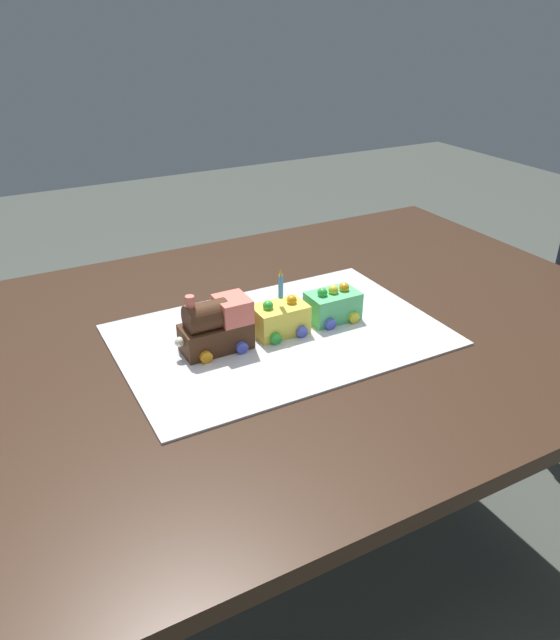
# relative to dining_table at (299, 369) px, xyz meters

# --- Properties ---
(ground_plane) EXTENTS (8.00, 8.00, 0.00)m
(ground_plane) POSITION_rel_dining_table_xyz_m (0.00, 0.00, -0.63)
(ground_plane) COLOR #474C44
(dining_table) EXTENTS (1.40, 1.00, 0.74)m
(dining_table) POSITION_rel_dining_table_xyz_m (0.00, 0.00, 0.00)
(dining_table) COLOR #382316
(dining_table) RESTS_ON ground
(cake_board) EXTENTS (0.60, 0.40, 0.00)m
(cake_board) POSITION_rel_dining_table_xyz_m (-0.06, -0.03, 0.11)
(cake_board) COLOR silver
(cake_board) RESTS_ON dining_table
(cake_locomotive) EXTENTS (0.14, 0.08, 0.12)m
(cake_locomotive) POSITION_rel_dining_table_xyz_m (-0.18, -0.02, 0.16)
(cake_locomotive) COLOR #472816
(cake_locomotive) RESTS_ON cake_board
(cake_car_caboose_lemon) EXTENTS (0.10, 0.08, 0.07)m
(cake_car_caboose_lemon) POSITION_rel_dining_table_xyz_m (-0.05, -0.02, 0.14)
(cake_car_caboose_lemon) COLOR #F4E04C
(cake_car_caboose_lemon) RESTS_ON cake_board
(cake_car_hopper_mint_green) EXTENTS (0.10, 0.08, 0.07)m
(cake_car_hopper_mint_green) POSITION_rel_dining_table_xyz_m (0.06, -0.02, 0.14)
(cake_car_hopper_mint_green) COLOR #59CC7A
(cake_car_hopper_mint_green) RESTS_ON cake_board
(birthday_candle) EXTENTS (0.01, 0.01, 0.06)m
(birthday_candle) POSITION_rel_dining_table_xyz_m (-0.05, -0.02, 0.21)
(birthday_candle) COLOR #4CA5E5
(birthday_candle) RESTS_ON cake_car_caboose_lemon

